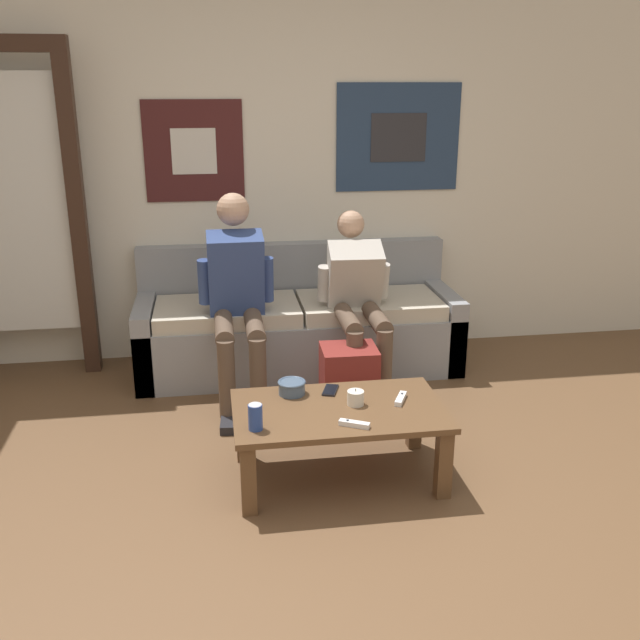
# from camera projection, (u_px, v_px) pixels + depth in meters

# --- Properties ---
(ground_plane) EXTENTS (18.00, 18.00, 0.00)m
(ground_plane) POSITION_uv_depth(u_px,v_px,m) (321.00, 561.00, 2.95)
(ground_plane) COLOR brown
(wall_back) EXTENTS (10.00, 0.07, 2.55)m
(wall_back) POSITION_uv_depth(u_px,v_px,m) (266.00, 175.00, 4.89)
(wall_back) COLOR silver
(wall_back) RESTS_ON ground_plane
(door_frame) EXTENTS (1.00, 0.10, 2.15)m
(door_frame) POSITION_uv_depth(u_px,v_px,m) (1.00, 197.00, 4.47)
(door_frame) COLOR #382319
(door_frame) RESTS_ON ground_plane
(couch) EXTENTS (2.15, 0.74, 0.81)m
(couch) POSITION_uv_depth(u_px,v_px,m) (298.00, 327.00, 4.89)
(couch) COLOR gray
(couch) RESTS_ON ground_plane
(coffee_table) EXTENTS (1.03, 0.61, 0.38)m
(coffee_table) POSITION_uv_depth(u_px,v_px,m) (339.00, 420.00, 3.48)
(coffee_table) COLOR brown
(coffee_table) RESTS_ON ground_plane
(person_seated_adult) EXTENTS (0.47, 0.86, 1.24)m
(person_seated_adult) POSITION_uv_depth(u_px,v_px,m) (237.00, 292.00, 4.33)
(person_seated_adult) COLOR brown
(person_seated_adult) RESTS_ON ground_plane
(person_seated_teen) EXTENTS (0.47, 0.90, 1.10)m
(person_seated_teen) POSITION_uv_depth(u_px,v_px,m) (358.00, 296.00, 4.48)
(person_seated_teen) COLOR brown
(person_seated_teen) RESTS_ON ground_plane
(backpack) EXTENTS (0.33, 0.32, 0.42)m
(backpack) POSITION_uv_depth(u_px,v_px,m) (349.00, 383.00, 4.19)
(backpack) COLOR maroon
(backpack) RESTS_ON ground_plane
(ceramic_bowl) EXTENTS (0.14, 0.14, 0.07)m
(ceramic_bowl) POSITION_uv_depth(u_px,v_px,m) (292.00, 387.00, 3.60)
(ceramic_bowl) COLOR #475B75
(ceramic_bowl) RESTS_ON coffee_table
(pillar_candle) EXTENTS (0.08, 0.08, 0.08)m
(pillar_candle) POSITION_uv_depth(u_px,v_px,m) (356.00, 398.00, 3.48)
(pillar_candle) COLOR silver
(pillar_candle) RESTS_ON coffee_table
(drink_can_blue) EXTENTS (0.07, 0.07, 0.12)m
(drink_can_blue) POSITION_uv_depth(u_px,v_px,m) (255.00, 417.00, 3.23)
(drink_can_blue) COLOR #28479E
(drink_can_blue) RESTS_ON coffee_table
(game_controller_near_left) EXTENTS (0.14, 0.10, 0.03)m
(game_controller_near_left) POSITION_uv_depth(u_px,v_px,m) (354.00, 424.00, 3.27)
(game_controller_near_left) COLOR white
(game_controller_near_left) RESTS_ON coffee_table
(game_controller_near_right) EXTENTS (0.09, 0.14, 0.03)m
(game_controller_near_right) POSITION_uv_depth(u_px,v_px,m) (401.00, 399.00, 3.53)
(game_controller_near_right) COLOR white
(game_controller_near_right) RESTS_ON coffee_table
(cell_phone) EXTENTS (0.11, 0.15, 0.01)m
(cell_phone) POSITION_uv_depth(u_px,v_px,m) (330.00, 390.00, 3.65)
(cell_phone) COLOR black
(cell_phone) RESTS_ON coffee_table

